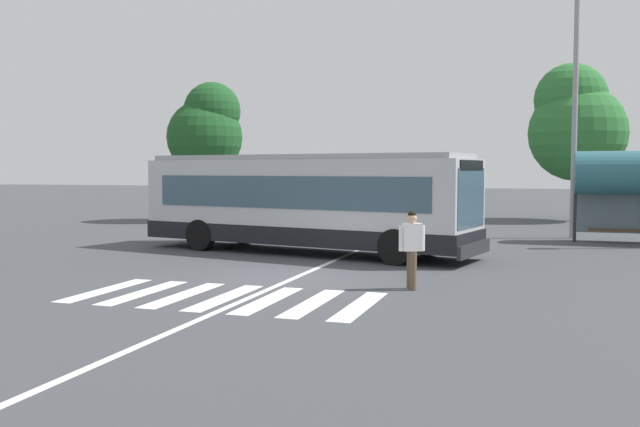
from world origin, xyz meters
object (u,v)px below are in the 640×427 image
(city_transit_bus, at_px, (305,202))
(parked_car_white, at_px, (312,210))
(parked_car_silver, at_px, (433,212))
(pedestrian_crossing_street, at_px, (412,245))
(twin_arm_street_lamp, at_px, (576,74))
(parked_car_charcoal, at_px, (376,210))
(background_tree_right, at_px, (576,123))
(background_tree_left, at_px, (207,130))

(city_transit_bus, relative_size, parked_car_white, 2.46)
(parked_car_silver, bearing_deg, pedestrian_crossing_street, -83.12)
(parked_car_silver, height_order, twin_arm_street_lamp, twin_arm_street_lamp)
(twin_arm_street_lamp, bearing_deg, parked_car_charcoal, 163.94)
(city_transit_bus, distance_m, pedestrian_crossing_street, 7.12)
(pedestrian_crossing_street, distance_m, parked_car_silver, 15.10)
(background_tree_right, bearing_deg, twin_arm_street_lamp, -92.41)
(city_transit_bus, xyz_separation_m, twin_arm_street_lamp, (8.13, 7.49, 4.56))
(parked_car_charcoal, height_order, twin_arm_street_lamp, twin_arm_street_lamp)
(parked_car_silver, bearing_deg, parked_car_white, -179.58)
(twin_arm_street_lamp, bearing_deg, parked_car_silver, 160.93)
(parked_car_charcoal, height_order, background_tree_right, background_tree_right)
(parked_car_white, xyz_separation_m, twin_arm_street_lamp, (11.05, -1.88, 5.39))
(parked_car_white, bearing_deg, city_transit_bus, -72.71)
(background_tree_right, bearing_deg, parked_car_charcoal, -140.78)
(pedestrian_crossing_street, relative_size, parked_car_charcoal, 0.38)
(parked_car_silver, relative_size, twin_arm_street_lamp, 0.46)
(parked_car_white, bearing_deg, parked_car_charcoal, 9.55)
(city_transit_bus, xyz_separation_m, background_tree_right, (8.53, 16.86, 3.32))
(city_transit_bus, height_order, pedestrian_crossing_street, city_transit_bus)
(pedestrian_crossing_street, bearing_deg, parked_car_charcoal, 106.09)
(background_tree_left, bearing_deg, parked_car_white, -14.98)
(city_transit_bus, xyz_separation_m, parked_car_white, (-2.92, 9.37, -0.82))
(parked_car_charcoal, xyz_separation_m, parked_car_silver, (2.64, -0.44, 0.00))
(city_transit_bus, xyz_separation_m, parked_car_silver, (2.58, 9.41, -0.82))
(parked_car_white, height_order, parked_car_silver, same)
(twin_arm_street_lamp, bearing_deg, city_transit_bus, -137.34)
(city_transit_bus, relative_size, background_tree_right, 1.41)
(pedestrian_crossing_street, bearing_deg, parked_car_white, 116.05)
(twin_arm_street_lamp, bearing_deg, background_tree_left, 168.44)
(parked_car_charcoal, bearing_deg, background_tree_left, 172.71)
(background_tree_left, relative_size, background_tree_right, 0.88)
(pedestrian_crossing_street, relative_size, parked_car_silver, 0.37)
(parked_car_silver, distance_m, twin_arm_street_lamp, 7.97)
(city_transit_bus, height_order, parked_car_charcoal, city_transit_bus)
(parked_car_silver, height_order, background_tree_right, background_tree_right)
(pedestrian_crossing_street, bearing_deg, parked_car_silver, 96.88)
(parked_car_white, height_order, background_tree_right, background_tree_right)
(pedestrian_crossing_street, height_order, twin_arm_street_lamp, twin_arm_street_lamp)
(city_transit_bus, relative_size, parked_car_silver, 2.41)
(pedestrian_crossing_street, xyz_separation_m, background_tree_right, (4.14, 22.44, 3.94))
(parked_car_charcoal, xyz_separation_m, background_tree_right, (8.59, 7.01, 4.14))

